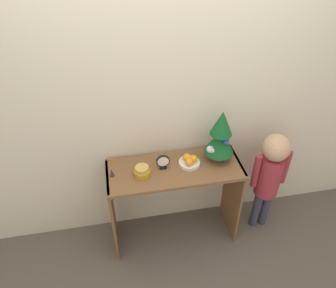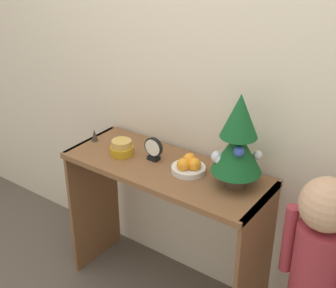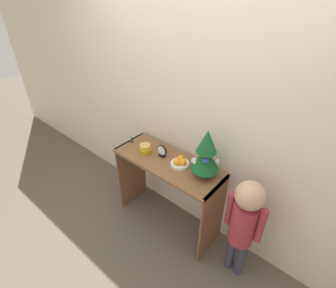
% 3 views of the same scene
% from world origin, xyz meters
% --- Properties ---
extents(ground_plane, '(12.00, 12.00, 0.00)m').
position_xyz_m(ground_plane, '(0.00, 0.00, 0.00)').
color(ground_plane, brown).
extents(back_wall, '(7.00, 0.05, 2.50)m').
position_xyz_m(back_wall, '(0.00, 0.47, 1.25)').
color(back_wall, beige).
rests_on(back_wall, ground_plane).
extents(console_table, '(1.07, 0.43, 0.82)m').
position_xyz_m(console_table, '(0.00, 0.21, 0.61)').
color(console_table, brown).
rests_on(console_table, ground_plane).
extents(mini_tree, '(0.24, 0.24, 0.45)m').
position_xyz_m(mini_tree, '(0.37, 0.26, 1.05)').
color(mini_tree, '#4C3828').
rests_on(mini_tree, console_table).
extents(fruit_bowl, '(0.17, 0.17, 0.08)m').
position_xyz_m(fruit_bowl, '(0.13, 0.23, 0.85)').
color(fruit_bowl, silver).
rests_on(fruit_bowl, console_table).
extents(singing_bowl, '(0.12, 0.12, 0.08)m').
position_xyz_m(singing_bowl, '(-0.26, 0.18, 0.86)').
color(singing_bowl, '#B78419').
rests_on(singing_bowl, console_table).
extents(desk_clock, '(0.11, 0.04, 0.13)m').
position_xyz_m(desk_clock, '(-0.09, 0.23, 0.88)').
color(desk_clock, black).
rests_on(desk_clock, console_table).
extents(figurine, '(0.04, 0.04, 0.07)m').
position_xyz_m(figurine, '(-0.49, 0.22, 0.85)').
color(figurine, '#382D23').
rests_on(figurine, console_table).
extents(child_figure, '(0.32, 0.23, 1.04)m').
position_xyz_m(child_figure, '(0.82, 0.17, 0.68)').
color(child_figure, '#38384C').
rests_on(child_figure, ground_plane).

